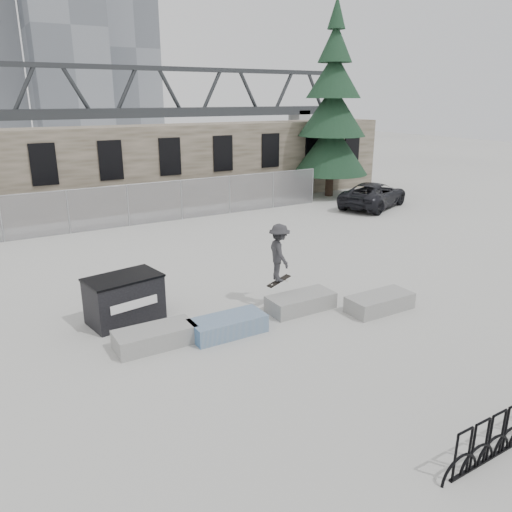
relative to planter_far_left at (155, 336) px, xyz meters
The scene contains 12 objects.
ground 3.11m from the planter_far_left, ahead, with size 120.00×120.00×0.00m, color #BABAB5.
stone_wall 16.52m from the planter_far_left, 79.12° to the left, with size 36.00×2.58×4.50m.
chainlink_fence 12.77m from the planter_far_left, 75.94° to the left, with size 22.06×0.06×2.02m.
planter_far_left is the anchor object (origin of this frame).
planter_center_left 1.91m from the planter_far_left, 10.31° to the right, with size 2.00×0.90×0.47m.
planter_center_right 4.45m from the planter_far_left, ahead, with size 2.00×0.90×0.47m.
planter_offset 6.54m from the planter_far_left, 10.85° to the right, with size 2.00×0.90×0.47m.
dumpster 1.89m from the planter_far_left, 96.32° to the left, with size 2.16×1.52×1.31m.
spruce_tree 21.76m from the planter_far_left, 39.80° to the left, with size 4.61×4.61×11.50m.
truss_bridge 56.54m from the planter_far_left, 76.57° to the left, with size 70.00×3.00×9.80m.
suv 18.93m from the planter_far_left, 30.46° to the left, with size 2.35×5.09×1.42m, color black.
skateboarder 4.35m from the planter_far_left, ahead, with size 0.87×1.22×1.85m.
Camera 1 is at (-6.65, -10.87, 5.98)m, focal length 35.00 mm.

